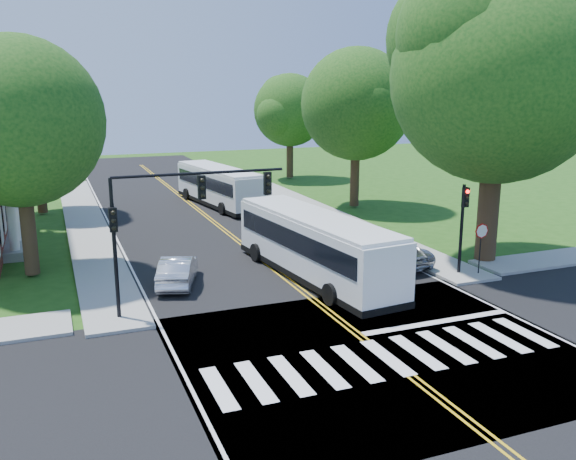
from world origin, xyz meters
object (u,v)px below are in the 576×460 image
bus_follow (218,186)px  suv (388,251)px  bus_lead (315,245)px  hatchback (178,270)px  signal_ne (463,217)px  dark_sedan (311,222)px  signal_nw (173,209)px

bus_follow → suv: 19.65m
bus_follow → bus_lead: bearing=79.8°
bus_follow → hatchback: bearing=60.8°
hatchback → suv: (10.96, -0.67, 0.01)m
signal_ne → hatchback: 13.96m
signal_ne → dark_sedan: size_ratio=1.00×
signal_nw → bus_follow: (7.80, 22.21, -2.79)m
hatchback → dark_sedan: 12.82m
signal_nw → dark_sedan: (10.98, 11.39, -3.73)m
bus_follow → signal_ne: bearing=97.3°
dark_sedan → signal_ne: bearing=123.3°
hatchback → signal_ne: bearing=-176.4°
bus_lead → dark_sedan: bearing=-118.6°
bus_follow → hatchback: 19.87m
hatchback → bus_follow: bearing=-91.9°
dark_sedan → bus_lead: bearing=85.5°
hatchback → dark_sedan: bearing=-124.0°
bus_lead → bus_follow: size_ratio=1.04×
bus_follow → suv: (3.92, -19.24, -0.87)m
bus_lead → suv: 4.68m
signal_ne → bus_lead: bearing=161.8°
bus_lead → hatchback: (-6.42, 1.37, -0.95)m
suv → dark_sedan: (-0.74, 8.42, -0.07)m
signal_nw → dark_sedan: size_ratio=1.62×
bus_lead → suv: size_ratio=2.40×
suv → dark_sedan: suv is taller
signal_nw → suv: (11.72, 2.97, -3.66)m
signal_nw → hatchback: signal_nw is taller
bus_lead → dark_sedan: (3.79, 9.11, -1.01)m
bus_lead → signal_ne: bearing=155.8°
signal_nw → hatchback: 5.22m
signal_nw → hatchback: bearing=78.2°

